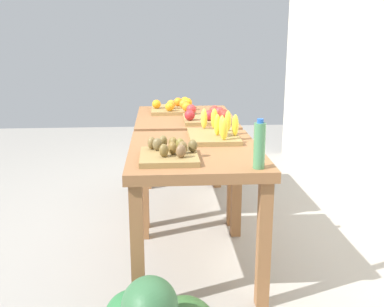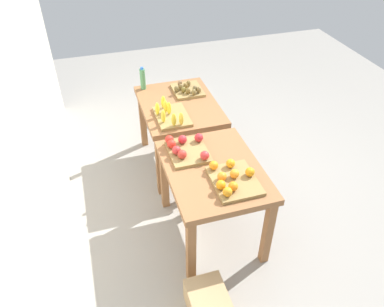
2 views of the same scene
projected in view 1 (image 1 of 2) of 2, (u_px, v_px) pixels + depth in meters
The scene contains 10 objects.
ground_plane at pixel (189, 231), 3.57m from camera, with size 8.00×8.00×0.00m, color gray.
back_wall at pixel (380, 28), 3.27m from camera, with size 4.40×0.12×3.00m, color beige.
display_table_left at pixel (185, 129), 3.94m from camera, with size 1.04×0.80×0.79m.
display_table_right at pixel (195, 167), 2.86m from camera, with size 1.04×0.80×0.79m.
orange_bin at pixel (174, 107), 4.10m from camera, with size 0.45×0.38×0.11m.
apple_bin at pixel (208, 116), 3.64m from camera, with size 0.42×0.37×0.11m.
banana_crate at pixel (216, 132), 3.08m from camera, with size 0.44×0.33×0.17m.
kiwi_bin at pixel (170, 153), 2.60m from camera, with size 0.37×0.33×0.10m.
water_bottle at pixel (259, 145), 2.39m from camera, with size 0.06×0.06×0.26m.
cardboard_produce_box at pixel (210, 165), 4.88m from camera, with size 0.40×0.30×0.24m, color tan.
Camera 1 is at (3.29, -0.21, 1.49)m, focal length 43.59 mm.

